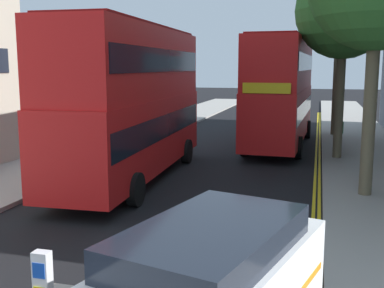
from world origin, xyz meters
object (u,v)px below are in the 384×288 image
(keep_left_bollard, at_px, (43,286))
(double_decker_bus_oncoming, at_px, (281,89))
(pedestrian_far, at_px, (339,133))
(double_decker_bus_away, at_px, (132,98))

(keep_left_bollard, bearing_deg, double_decker_bus_oncoming, 82.97)
(pedestrian_far, bearing_deg, double_decker_bus_away, -135.23)
(keep_left_bollard, bearing_deg, double_decker_bus_away, 103.45)
(double_decker_bus_oncoming, bearing_deg, pedestrian_far, -25.70)
(double_decker_bus_away, bearing_deg, pedestrian_far, 44.77)
(keep_left_bollard, xyz_separation_m, double_decker_bus_away, (-2.35, 9.84, 2.42))
(keep_left_bollard, height_order, pedestrian_far, pedestrian_far)
(double_decker_bus_away, relative_size, double_decker_bus_oncoming, 1.00)
(double_decker_bus_away, xyz_separation_m, double_decker_bus_oncoming, (4.68, 9.00, 0.00))
(keep_left_bollard, distance_m, double_decker_bus_oncoming, 19.14)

